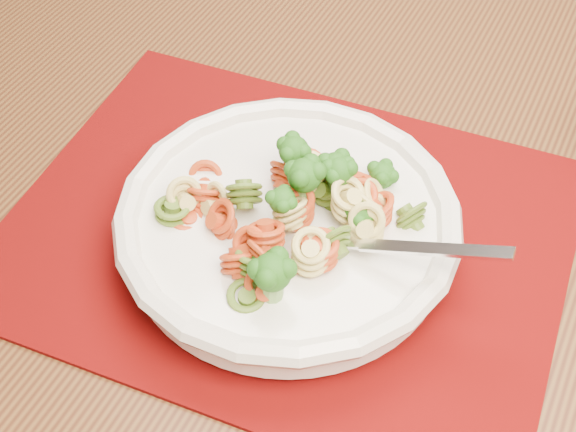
# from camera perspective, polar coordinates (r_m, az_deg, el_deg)

# --- Properties ---
(dining_table) EXTENTS (1.43, 1.07, 0.74)m
(dining_table) POSITION_cam_1_polar(r_m,az_deg,el_deg) (0.83, 5.43, 0.12)
(dining_table) COLOR #593819
(dining_table) RESTS_ON ground
(placemat) EXTENTS (0.49, 0.40, 0.00)m
(placemat) POSITION_cam_1_polar(r_m,az_deg,el_deg) (0.66, -0.12, -1.17)
(placemat) COLOR #580503
(placemat) RESTS_ON dining_table
(pasta_bowl) EXTENTS (0.27, 0.27, 0.05)m
(pasta_bowl) POSITION_cam_1_polar(r_m,az_deg,el_deg) (0.62, 0.00, -0.58)
(pasta_bowl) COLOR silver
(pasta_bowl) RESTS_ON placemat
(pasta_broccoli_heap) EXTENTS (0.23, 0.23, 0.06)m
(pasta_broccoli_heap) POSITION_cam_1_polar(r_m,az_deg,el_deg) (0.61, 0.00, 0.38)
(pasta_broccoli_heap) COLOR #E3D570
(pasta_broccoli_heap) RESTS_ON pasta_bowl
(fork) EXTENTS (0.18, 0.05, 0.08)m
(fork) POSITION_cam_1_polar(r_m,az_deg,el_deg) (0.59, 3.02, -1.92)
(fork) COLOR silver
(fork) RESTS_ON pasta_bowl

